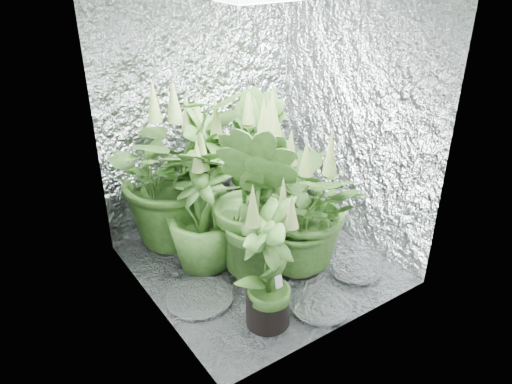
{
  "coord_description": "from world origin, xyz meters",
  "views": [
    {
      "loc": [
        -1.68,
        -2.4,
        2.11
      ],
      "look_at": [
        -0.04,
        0.0,
        0.59
      ],
      "focal_mm": 35.0,
      "sensor_mm": 36.0,
      "label": 1
    }
  ],
  "objects_px": {
    "plant_a": "(173,167)",
    "plant_b": "(210,174)",
    "plant_c": "(256,163)",
    "plant_f": "(268,266)",
    "circulation_fan": "(304,208)",
    "plant_d": "(202,209)",
    "plant_g": "(256,203)",
    "plant_e": "(303,209)"
  },
  "relations": [
    {
      "from": "plant_d",
      "to": "circulation_fan",
      "type": "bearing_deg",
      "value": 1.48
    },
    {
      "from": "plant_a",
      "to": "plant_f",
      "type": "relative_size",
      "value": 1.37
    },
    {
      "from": "plant_c",
      "to": "plant_g",
      "type": "relative_size",
      "value": 0.93
    },
    {
      "from": "plant_b",
      "to": "plant_d",
      "type": "bearing_deg",
      "value": -125.97
    },
    {
      "from": "circulation_fan",
      "to": "plant_d",
      "type": "bearing_deg",
      "value": 165.74
    },
    {
      "from": "plant_e",
      "to": "plant_f",
      "type": "xyz_separation_m",
      "value": [
        -0.52,
        -0.32,
        -0.06
      ]
    },
    {
      "from": "plant_c",
      "to": "circulation_fan",
      "type": "xyz_separation_m",
      "value": [
        0.26,
        -0.3,
        -0.35
      ]
    },
    {
      "from": "plant_c",
      "to": "plant_d",
      "type": "relative_size",
      "value": 1.14
    },
    {
      "from": "plant_e",
      "to": "plant_d",
      "type": "bearing_deg",
      "value": 143.51
    },
    {
      "from": "plant_a",
      "to": "plant_b",
      "type": "xyz_separation_m",
      "value": [
        0.26,
        -0.07,
        -0.1
      ]
    },
    {
      "from": "plant_c",
      "to": "plant_b",
      "type": "bearing_deg",
      "value": 174.79
    },
    {
      "from": "plant_b",
      "to": "plant_f",
      "type": "xyz_separation_m",
      "value": [
        -0.24,
        -1.08,
        -0.09
      ]
    },
    {
      "from": "plant_c",
      "to": "plant_f",
      "type": "xyz_separation_m",
      "value": [
        -0.63,
        -1.05,
        -0.1
      ]
    },
    {
      "from": "plant_a",
      "to": "plant_e",
      "type": "xyz_separation_m",
      "value": [
        0.54,
        -0.84,
        -0.12
      ]
    },
    {
      "from": "plant_a",
      "to": "plant_c",
      "type": "xyz_separation_m",
      "value": [
        0.65,
        -0.11,
        -0.09
      ]
    },
    {
      "from": "plant_a",
      "to": "plant_b",
      "type": "bearing_deg",
      "value": -15.94
    },
    {
      "from": "plant_a",
      "to": "plant_c",
      "type": "height_order",
      "value": "plant_a"
    },
    {
      "from": "plant_a",
      "to": "plant_d",
      "type": "xyz_separation_m",
      "value": [
        -0.01,
        -0.44,
        -0.14
      ]
    },
    {
      "from": "plant_b",
      "to": "plant_e",
      "type": "distance_m",
      "value": 0.81
    },
    {
      "from": "plant_e",
      "to": "circulation_fan",
      "type": "height_order",
      "value": "plant_e"
    },
    {
      "from": "plant_b",
      "to": "plant_e",
      "type": "relative_size",
      "value": 1.08
    },
    {
      "from": "plant_b",
      "to": "plant_g",
      "type": "xyz_separation_m",
      "value": [
        -0.03,
        -0.66,
        0.06
      ]
    },
    {
      "from": "plant_c",
      "to": "plant_f",
      "type": "distance_m",
      "value": 1.23
    },
    {
      "from": "plant_b",
      "to": "plant_g",
      "type": "relative_size",
      "value": 0.9
    },
    {
      "from": "plant_a",
      "to": "plant_b",
      "type": "relative_size",
      "value": 1.15
    },
    {
      "from": "plant_d",
      "to": "plant_g",
      "type": "height_order",
      "value": "plant_g"
    },
    {
      "from": "plant_f",
      "to": "circulation_fan",
      "type": "xyz_separation_m",
      "value": [
        0.89,
        0.75,
        -0.25
      ]
    },
    {
      "from": "plant_e",
      "to": "circulation_fan",
      "type": "relative_size",
      "value": 2.6
    },
    {
      "from": "plant_g",
      "to": "circulation_fan",
      "type": "height_order",
      "value": "plant_g"
    },
    {
      "from": "plant_e",
      "to": "plant_f",
      "type": "bearing_deg",
      "value": -148.25
    },
    {
      "from": "plant_b",
      "to": "plant_f",
      "type": "relative_size",
      "value": 1.2
    },
    {
      "from": "plant_a",
      "to": "plant_g",
      "type": "bearing_deg",
      "value": -72.32
    },
    {
      "from": "plant_b",
      "to": "plant_c",
      "type": "bearing_deg",
      "value": -5.21
    },
    {
      "from": "plant_f",
      "to": "circulation_fan",
      "type": "height_order",
      "value": "plant_f"
    },
    {
      "from": "plant_e",
      "to": "circulation_fan",
      "type": "xyz_separation_m",
      "value": [
        0.37,
        0.43,
        -0.32
      ]
    },
    {
      "from": "circulation_fan",
      "to": "plant_c",
      "type": "bearing_deg",
      "value": 114.74
    },
    {
      "from": "plant_a",
      "to": "circulation_fan",
      "type": "relative_size",
      "value": 3.22
    },
    {
      "from": "plant_d",
      "to": "circulation_fan",
      "type": "distance_m",
      "value": 0.96
    },
    {
      "from": "plant_g",
      "to": "plant_d",
      "type": "bearing_deg",
      "value": 129.14
    },
    {
      "from": "plant_c",
      "to": "circulation_fan",
      "type": "distance_m",
      "value": 0.53
    },
    {
      "from": "plant_g",
      "to": "plant_b",
      "type": "bearing_deg",
      "value": 87.79
    },
    {
      "from": "plant_f",
      "to": "plant_g",
      "type": "height_order",
      "value": "plant_g"
    }
  ]
}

